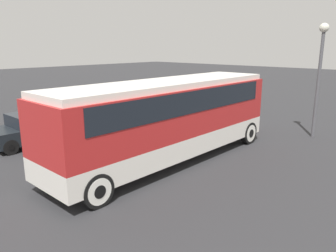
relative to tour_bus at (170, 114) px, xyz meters
The scene contains 5 objects.
ground_plane 1.94m from the tour_bus, behind, with size 120.00×120.00×0.00m, color #2D2D30.
tour_bus is the anchor object (origin of this frame).
parked_car_near 6.78m from the tour_bus, 109.27° to the left, with size 4.72×1.96×1.48m.
parked_car_mid 7.68m from the tour_bus, 54.20° to the left, with size 4.02×1.96×1.35m.
lamp_post 8.29m from the tour_bus, 21.54° to the right, with size 0.44×0.44×5.56m.
Camera 1 is at (-9.16, -8.45, 4.51)m, focal length 35.00 mm.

